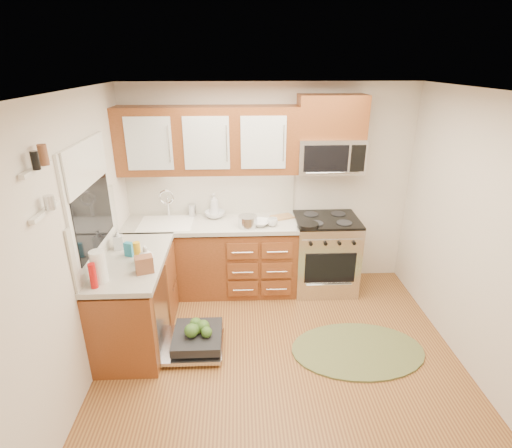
{
  "coord_description": "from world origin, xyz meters",
  "views": [
    {
      "loc": [
        -0.38,
        -2.99,
        2.72
      ],
      "look_at": [
        -0.21,
        0.85,
        1.13
      ],
      "focal_mm": 28.0,
      "sensor_mm": 36.0,
      "label": 1
    }
  ],
  "objects_px": {
    "skillet": "(308,225)",
    "cup": "(272,222)",
    "sink": "(167,233)",
    "rug": "(358,350)",
    "range": "(325,254)",
    "stock_pot": "(248,221)",
    "upper_cabinets": "(208,140)",
    "dishwasher": "(194,341)",
    "paper_towel_roll": "(99,267)",
    "bowl_a": "(259,223)",
    "bowl_b": "(215,214)",
    "microwave": "(329,155)",
    "cutting_board": "(282,217)"
  },
  "relations": [
    {
      "from": "skillet",
      "to": "cup",
      "type": "xyz_separation_m",
      "value": [
        -0.4,
        0.11,
        -0.0
      ]
    },
    {
      "from": "dishwasher",
      "to": "skillet",
      "type": "height_order",
      "value": "skillet"
    },
    {
      "from": "upper_cabinets",
      "to": "rug",
      "type": "distance_m",
      "value": 2.77
    },
    {
      "from": "skillet",
      "to": "bowl_b",
      "type": "relative_size",
      "value": 1.0
    },
    {
      "from": "range",
      "to": "dishwasher",
      "type": "xyz_separation_m",
      "value": [
        -1.54,
        -1.13,
        -0.38
      ]
    },
    {
      "from": "upper_cabinets",
      "to": "range",
      "type": "relative_size",
      "value": 2.16
    },
    {
      "from": "paper_towel_roll",
      "to": "bowl_a",
      "type": "distance_m",
      "value": 1.9
    },
    {
      "from": "rug",
      "to": "cup",
      "type": "bearing_deg",
      "value": 125.55
    },
    {
      "from": "sink",
      "to": "bowl_a",
      "type": "relative_size",
      "value": 2.63
    },
    {
      "from": "range",
      "to": "rug",
      "type": "xyz_separation_m",
      "value": [
        0.11,
        -1.24,
        -0.46
      ]
    },
    {
      "from": "sink",
      "to": "dishwasher",
      "type": "height_order",
      "value": "sink"
    },
    {
      "from": "range",
      "to": "dishwasher",
      "type": "distance_m",
      "value": 1.95
    },
    {
      "from": "microwave",
      "to": "cup",
      "type": "height_order",
      "value": "microwave"
    },
    {
      "from": "cutting_board",
      "to": "paper_towel_roll",
      "type": "height_order",
      "value": "paper_towel_roll"
    },
    {
      "from": "skillet",
      "to": "bowl_b",
      "type": "bearing_deg",
      "value": 158.78
    },
    {
      "from": "upper_cabinets",
      "to": "dishwasher",
      "type": "relative_size",
      "value": 2.93
    },
    {
      "from": "rug",
      "to": "stock_pot",
      "type": "xyz_separation_m",
      "value": [
        -1.08,
        1.09,
        0.98
      ]
    },
    {
      "from": "dishwasher",
      "to": "skillet",
      "type": "relative_size",
      "value": 2.86
    },
    {
      "from": "bowl_b",
      "to": "cup",
      "type": "distance_m",
      "value": 0.75
    },
    {
      "from": "stock_pot",
      "to": "upper_cabinets",
      "type": "bearing_deg",
      "value": 145.78
    },
    {
      "from": "cutting_board",
      "to": "bowl_a",
      "type": "xyz_separation_m",
      "value": [
        -0.29,
        -0.23,
        0.02
      ]
    },
    {
      "from": "paper_towel_roll",
      "to": "bowl_a",
      "type": "relative_size",
      "value": 1.23
    },
    {
      "from": "microwave",
      "to": "cutting_board",
      "type": "xyz_separation_m",
      "value": [
        -0.53,
        0.0,
        -0.77
      ]
    },
    {
      "from": "sink",
      "to": "bowl_a",
      "type": "bearing_deg",
      "value": -5.08
    },
    {
      "from": "microwave",
      "to": "rug",
      "type": "xyz_separation_m",
      "value": [
        0.11,
        -1.36,
        -1.69
      ]
    },
    {
      "from": "sink",
      "to": "skillet",
      "type": "height_order",
      "value": "skillet"
    },
    {
      "from": "paper_towel_roll",
      "to": "bowl_b",
      "type": "distance_m",
      "value": 1.76
    },
    {
      "from": "rug",
      "to": "cutting_board",
      "type": "distance_m",
      "value": 1.77
    },
    {
      "from": "microwave",
      "to": "dishwasher",
      "type": "relative_size",
      "value": 1.09
    },
    {
      "from": "sink",
      "to": "rug",
      "type": "bearing_deg",
      "value": -31.07
    },
    {
      "from": "dishwasher",
      "to": "sink",
      "type": "bearing_deg",
      "value": 109.2
    },
    {
      "from": "rug",
      "to": "paper_towel_roll",
      "type": "height_order",
      "value": "paper_towel_roll"
    },
    {
      "from": "sink",
      "to": "paper_towel_roll",
      "type": "xyz_separation_m",
      "value": [
        -0.35,
        -1.31,
        0.27
      ]
    },
    {
      "from": "microwave",
      "to": "bowl_a",
      "type": "height_order",
      "value": "microwave"
    },
    {
      "from": "rug",
      "to": "bowl_a",
      "type": "height_order",
      "value": "bowl_a"
    },
    {
      "from": "sink",
      "to": "bowl_a",
      "type": "height_order",
      "value": "bowl_a"
    },
    {
      "from": "upper_cabinets",
      "to": "paper_towel_roll",
      "type": "height_order",
      "value": "upper_cabinets"
    },
    {
      "from": "upper_cabinets",
      "to": "skillet",
      "type": "bearing_deg",
      "value": -19.35
    },
    {
      "from": "paper_towel_roll",
      "to": "rug",
      "type": "bearing_deg",
      "value": 2.03
    },
    {
      "from": "range",
      "to": "sink",
      "type": "distance_m",
      "value": 1.96
    },
    {
      "from": "upper_cabinets",
      "to": "stock_pot",
      "type": "relative_size",
      "value": 9.13
    },
    {
      "from": "cutting_board",
      "to": "stock_pot",
      "type": "bearing_deg",
      "value": -147.48
    },
    {
      "from": "bowl_b",
      "to": "bowl_a",
      "type": "bearing_deg",
      "value": -27.4
    },
    {
      "from": "rug",
      "to": "skillet",
      "type": "relative_size",
      "value": 5.46
    },
    {
      "from": "microwave",
      "to": "paper_towel_roll",
      "type": "height_order",
      "value": "microwave"
    },
    {
      "from": "upper_cabinets",
      "to": "skillet",
      "type": "distance_m",
      "value": 1.5
    },
    {
      "from": "paper_towel_roll",
      "to": "bowl_b",
      "type": "xyz_separation_m",
      "value": [
        0.92,
        1.49,
        -0.11
      ]
    },
    {
      "from": "skillet",
      "to": "dishwasher",
      "type": "bearing_deg",
      "value": -145.07
    },
    {
      "from": "range",
      "to": "bowl_a",
      "type": "distance_m",
      "value": 0.96
    },
    {
      "from": "range",
      "to": "stock_pot",
      "type": "distance_m",
      "value": 1.1
    }
  ]
}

